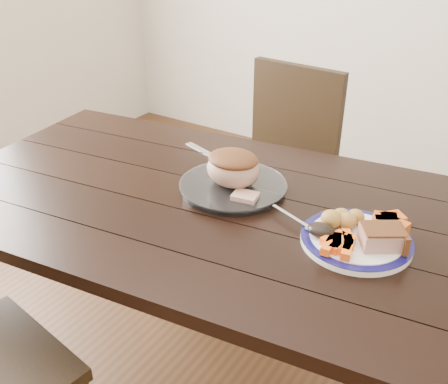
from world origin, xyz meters
The scene contains 15 objects.
ground centered at (0.00, 0.00, 0.00)m, with size 4.00×4.00×0.00m, color #472B16.
dining_table centered at (0.00, 0.00, 0.66)m, with size 1.71×1.11×0.75m.
chair_far centered at (-0.13, 0.74, 0.52)m, with size 0.45×0.46×0.93m.
dinner_plate centered at (0.45, 0.02, 0.76)m, with size 0.28×0.28×0.02m, color white.
plate_rim centered at (0.45, 0.02, 0.77)m, with size 0.28×0.28×0.02m, color #100E48.
serving_platter centered at (0.05, 0.08, 0.76)m, with size 0.31×0.31×0.02m, color white.
pork_slice centered at (0.51, 0.01, 0.79)m, with size 0.10×0.08×0.04m, color tan.
roasted_potatoes centered at (0.40, 0.04, 0.79)m, with size 0.10×0.10×0.05m.
carrot_batons centered at (0.43, -0.05, 0.78)m, with size 0.09×0.12×0.02m.
pumpkin_wedges centered at (0.51, 0.08, 0.79)m, with size 0.10×0.10×0.04m.
dark_mushroom centered at (0.37, -0.03, 0.79)m, with size 0.07×0.05×0.03m, color black.
fork centered at (0.30, 0.00, 0.77)m, with size 0.17×0.08×0.00m.
roast_joint centered at (0.05, 0.08, 0.82)m, with size 0.16×0.14×0.11m, color tan.
cut_slice centered at (0.12, 0.03, 0.78)m, with size 0.07×0.06×0.02m, color tan.
carving_knife centered at (-0.06, 0.22, 0.76)m, with size 0.31×0.12×0.01m.
Camera 1 is at (0.73, -1.02, 1.47)m, focal length 40.00 mm.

